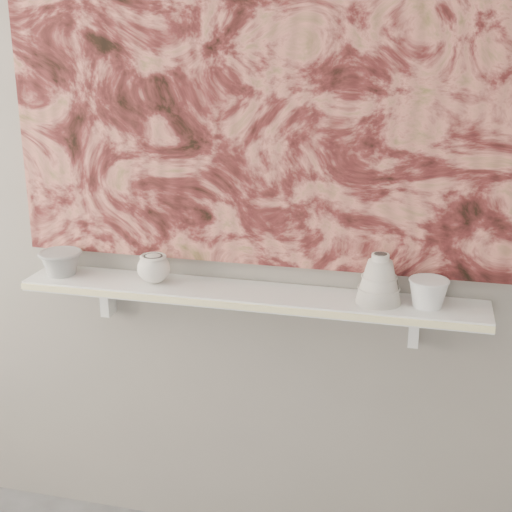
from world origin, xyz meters
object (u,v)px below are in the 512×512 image
(cup_cream, at_px, (154,268))
(bell_vessel, at_px, (379,278))
(shelf, at_px, (248,295))
(bowl_grey, at_px, (61,262))
(bowl_white, at_px, (428,293))
(painting, at_px, (254,79))

(cup_cream, xyz_separation_m, bell_vessel, (0.68, 0.00, 0.03))
(shelf, bearing_deg, bell_vessel, 0.00)
(shelf, height_order, cup_cream, cup_cream)
(bowl_grey, xyz_separation_m, bowl_white, (1.13, 0.00, 0.00))
(painting, relative_size, cup_cream, 14.95)
(cup_cream, relative_size, bell_vessel, 0.69)
(shelf, xyz_separation_m, bowl_grey, (-0.61, 0.00, 0.05))
(bowl_grey, relative_size, bell_vessel, 0.95)
(painting, bearing_deg, bell_vessel, -11.83)
(shelf, relative_size, bell_vessel, 9.67)
(shelf, distance_m, bowl_white, 0.52)
(painting, distance_m, bowl_white, 0.78)
(cup_cream, bearing_deg, painting, 15.12)
(painting, bearing_deg, shelf, -90.00)
(shelf, bearing_deg, bowl_grey, 180.00)
(shelf, xyz_separation_m, painting, (0.00, 0.08, 0.62))
(shelf, xyz_separation_m, bowl_white, (0.52, 0.00, 0.06))
(bell_vessel, relative_size, bowl_white, 1.28)
(bowl_grey, xyz_separation_m, bell_vessel, (1.00, 0.00, 0.03))
(cup_cream, height_order, bowl_white, cup_cream)
(painting, height_order, bowl_grey, painting)
(painting, relative_size, bell_vessel, 10.36)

